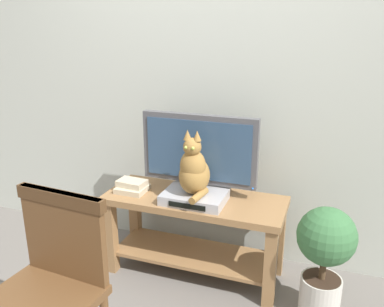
{
  "coord_description": "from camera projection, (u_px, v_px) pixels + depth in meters",
  "views": [
    {
      "loc": [
        0.79,
        -1.69,
        1.64
      ],
      "look_at": [
        -0.01,
        0.53,
        0.87
      ],
      "focal_mm": 37.87,
      "sensor_mm": 36.0,
      "label": 1
    }
  ],
  "objects": [
    {
      "name": "back_wall",
      "position": [
        217.0,
        59.0,
        2.72
      ],
      "size": [
        7.0,
        0.12,
        2.8
      ],
      "primitive_type": "cube",
      "color": "#B7BCB2",
      "rests_on": "ground"
    },
    {
      "name": "book_stack",
      "position": [
        132.0,
        186.0,
        2.7
      ],
      "size": [
        0.2,
        0.18,
        0.08
      ],
      "color": "beige",
      "rests_on": "tv_stand"
    },
    {
      "name": "media_box",
      "position": [
        194.0,
        197.0,
        2.54
      ],
      "size": [
        0.39,
        0.28,
        0.06
      ],
      "color": "#ADADB2",
      "rests_on": "tv_stand"
    },
    {
      "name": "cat",
      "position": [
        194.0,
        170.0,
        2.47
      ],
      "size": [
        0.19,
        0.29,
        0.41
      ],
      "color": "olive",
      "rests_on": "media_box"
    },
    {
      "name": "tv",
      "position": [
        199.0,
        154.0,
        2.61
      ],
      "size": [
        0.77,
        0.2,
        0.53
      ],
      "color": "#4C4C51",
      "rests_on": "tv_stand"
    },
    {
      "name": "wooden_chair",
      "position": [
        48.0,
        281.0,
        1.77
      ],
      "size": [
        0.5,
        0.5,
        0.93
      ],
      "color": "brown",
      "rests_on": "ground"
    },
    {
      "name": "potted_plant",
      "position": [
        325.0,
        254.0,
        2.25
      ],
      "size": [
        0.33,
        0.33,
        0.68
      ],
      "color": "beige",
      "rests_on": "ground"
    },
    {
      "name": "tv_stand",
      "position": [
        195.0,
        222.0,
        2.67
      ],
      "size": [
        1.17,
        0.45,
        0.56
      ],
      "color": "olive",
      "rests_on": "ground"
    }
  ]
}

